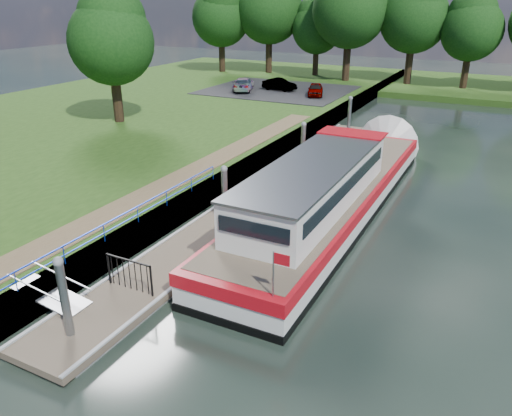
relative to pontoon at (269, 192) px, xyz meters
The scene contains 16 objects.
ground 13.00m from the pontoon, 90.00° to the right, with size 160.00×160.00×0.00m, color black.
riverbank 18.11m from the pontoon, behind, with size 32.00×90.00×0.78m, color #234313.
bank_edge 3.25m from the pontoon, 141.89° to the left, with size 1.10×90.00×0.78m, color #473D2D.
footpath 6.69m from the pontoon, 131.35° to the right, with size 1.60×40.00×0.05m, color brown.
carpark 27.32m from the pontoon, 113.75° to the left, with size 14.00×12.00×0.06m, color black.
blue_fence 10.43m from the pontoon, 105.38° to the right, with size 0.04×18.04×0.72m.
pontoon is the anchor object (origin of this frame).
mooring_piles 1.10m from the pontoon, ahead, with size 0.30×27.30×3.55m.
gangway 12.64m from the pontoon, 98.42° to the right, with size 2.58×1.00×0.92m.
gate_panel 10.84m from the pontoon, 90.00° to the right, with size 1.85×0.05×1.15m.
barge 3.72m from the pontoon, ahead, with size 4.36×21.15×4.78m.
horizon_trees 36.55m from the pontoon, 92.58° to the left, with size 54.38×10.03×12.87m.
bank_tree_a 18.78m from the pontoon, 156.11° to the left, with size 6.12×6.12×9.72m.
car_a 24.50m from the pontoon, 105.26° to the left, with size 1.37×3.40×1.16m, color #999999.
car_b 26.99m from the pontoon, 113.44° to the left, with size 1.23×3.52×1.16m, color #999999.
car_c 26.70m from the pontoon, 121.17° to the left, with size 1.80×4.42×1.28m, color #999999.
Camera 1 is at (10.30, -8.74, 9.49)m, focal length 35.00 mm.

